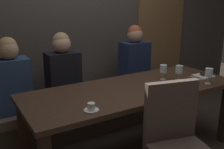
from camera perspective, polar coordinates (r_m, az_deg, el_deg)
back_wall_tiled at (r=3.51m, az=-7.08°, el=14.69°), size 6.00×0.12×3.00m
arched_door at (r=4.20m, az=10.84°, el=12.88°), size 0.90×0.05×2.55m
dining_table at (r=2.61m, az=4.81°, el=-4.63°), size 2.20×0.84×0.74m
banquette_bench at (r=3.32m, az=-2.55°, el=-7.88°), size 2.50×0.44×0.45m
chair_near_side at (r=2.09m, az=14.16°, el=-13.45°), size 0.53×0.53×0.98m
diner_redhead at (r=2.80m, az=-21.43°, el=-0.68°), size 0.36×0.24×0.78m
diner_bearded at (r=2.93m, az=-10.81°, el=0.99°), size 0.36×0.24×0.80m
diner_far_end at (r=3.41m, az=5.00°, el=3.57°), size 0.36×0.24×0.83m
wine_glass_end_left at (r=2.84m, az=20.66°, el=0.37°), size 0.08×0.08×0.16m
wine_glass_center_front at (r=2.85m, az=11.30°, el=1.18°), size 0.08×0.08×0.16m
wine_glass_end_right at (r=2.87m, az=14.64°, el=0.95°), size 0.08×0.08×0.16m
espresso_cup at (r=2.04m, az=-4.62°, el=-7.30°), size 0.12×0.12×0.06m
dessert_plate at (r=3.13m, az=19.65°, el=-0.10°), size 0.19×0.19×0.05m
fork_on_table at (r=3.01m, az=18.14°, el=-0.77°), size 0.04×0.17×0.01m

